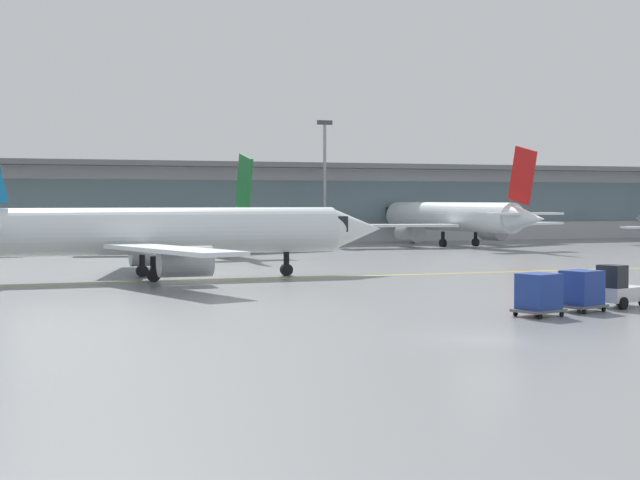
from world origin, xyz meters
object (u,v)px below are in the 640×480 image
(gate_airplane_2, at_px, (205,224))
(taxiing_regional_jet, at_px, (169,232))
(cargo_dolly_lead, at_px, (582,289))
(apron_light_mast_2, at_px, (325,177))
(baggage_tug, at_px, (618,289))
(gate_airplane_3, at_px, (452,217))
(cargo_dolly_trailing, at_px, (539,293))

(gate_airplane_2, bearing_deg, taxiing_regional_jet, 157.52)
(cargo_dolly_lead, distance_m, apron_light_mast_2, 70.22)
(gate_airplane_2, height_order, apron_light_mast_2, apron_light_mast_2)
(baggage_tug, bearing_deg, gate_airplane_2, 79.16)
(gate_airplane_3, bearing_deg, gate_airplane_2, 93.29)
(cargo_dolly_lead, bearing_deg, cargo_dolly_trailing, -180.00)
(gate_airplane_2, height_order, taxiing_regional_jet, taxiing_regional_jet)
(apron_light_mast_2, bearing_deg, baggage_tug, -98.66)
(baggage_tug, distance_m, cargo_dolly_trailing, 6.01)
(baggage_tug, height_order, cargo_dolly_lead, baggage_tug)
(taxiing_regional_jet, bearing_deg, cargo_dolly_trailing, -66.82)
(taxiing_regional_jet, height_order, cargo_dolly_trailing, taxiing_regional_jet)
(gate_airplane_3, distance_m, apron_light_mast_2, 15.36)
(baggage_tug, xyz_separation_m, cargo_dolly_trailing, (-5.72, -1.86, 0.16))
(cargo_dolly_lead, height_order, apron_light_mast_2, apron_light_mast_2)
(gate_airplane_2, bearing_deg, gate_airplane_3, -85.46)
(taxiing_regional_jet, xyz_separation_m, cargo_dolly_trailing, (11.17, -26.91, -2.02))
(cargo_dolly_lead, xyz_separation_m, cargo_dolly_trailing, (-2.97, -0.96, 0.00))
(gate_airplane_2, bearing_deg, apron_light_mast_2, -58.79)
(baggage_tug, bearing_deg, taxiing_regional_jet, 106.00)
(baggage_tug, xyz_separation_m, apron_light_mast_2, (10.32, 67.77, 6.97))
(gate_airplane_2, height_order, gate_airplane_3, gate_airplane_3)
(gate_airplane_2, relative_size, baggage_tug, 9.71)
(gate_airplane_2, relative_size, taxiing_regional_jet, 0.91)
(cargo_dolly_trailing, height_order, apron_light_mast_2, apron_light_mast_2)
(baggage_tug, relative_size, cargo_dolly_trailing, 1.17)
(gate_airplane_3, distance_m, cargo_dolly_trailing, 68.19)
(gate_airplane_3, relative_size, apron_light_mast_2, 2.25)
(gate_airplane_3, distance_m, cargo_dolly_lead, 66.12)
(baggage_tug, bearing_deg, gate_airplane_3, 51.25)
(gate_airplane_3, height_order, baggage_tug, gate_airplane_3)
(apron_light_mast_2, bearing_deg, cargo_dolly_trailing, -102.97)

